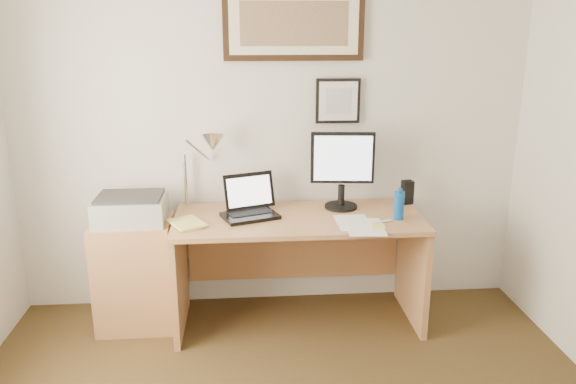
{
  "coord_description": "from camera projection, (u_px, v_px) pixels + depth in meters",
  "views": [
    {
      "loc": [
        -0.2,
        -1.79,
        1.92
      ],
      "look_at": [
        0.07,
        1.43,
        0.98
      ],
      "focal_mm": 35.0,
      "sensor_mm": 36.0,
      "label": 1
    }
  ],
  "objects": [
    {
      "name": "picture_large",
      "position": [
        294.0,
        24.0,
        3.62
      ],
      "size": [
        0.92,
        0.04,
        0.47
      ],
      "color": "black",
      "rests_on": "wall_back"
    },
    {
      "name": "book",
      "position": [
        174.0,
        226.0,
        3.43
      ],
      "size": [
        0.27,
        0.3,
        0.02
      ],
      "primitive_type": "imported",
      "rotation": [
        0.0,
        0.0,
        0.5
      ],
      "color": "#E9E66D",
      "rests_on": "desk"
    },
    {
      "name": "desk_lamp",
      "position": [
        210.0,
        146.0,
        3.63
      ],
      "size": [
        0.29,
        0.27,
        0.53
      ],
      "color": "white",
      "rests_on": "desk"
    },
    {
      "name": "wall_back",
      "position": [
        271.0,
        131.0,
        3.83
      ],
      "size": [
        3.5,
        0.02,
        2.5
      ],
      "primitive_type": "cube",
      "color": "silver",
      "rests_on": "ground"
    },
    {
      "name": "paper_sheet_a",
      "position": [
        353.0,
        222.0,
        3.52
      ],
      "size": [
        0.22,
        0.3,
        0.0
      ],
      "primitive_type": "cube",
      "rotation": [
        0.0,
        0.0,
        0.02
      ],
      "color": "white",
      "rests_on": "desk"
    },
    {
      "name": "speaker",
      "position": [
        407.0,
        192.0,
        3.88
      ],
      "size": [
        0.08,
        0.07,
        0.16
      ],
      "primitive_type": "cube",
      "rotation": [
        0.0,
        0.0,
        0.15
      ],
      "color": "black",
      "rests_on": "desk"
    },
    {
      "name": "picture_small",
      "position": [
        338.0,
        101.0,
        3.78
      ],
      "size": [
        0.3,
        0.03,
        0.3
      ],
      "color": "black",
      "rests_on": "wall_back"
    },
    {
      "name": "printer",
      "position": [
        131.0,
        209.0,
        3.57
      ],
      "size": [
        0.44,
        0.34,
        0.18
      ],
      "color": "#A0A1A3",
      "rests_on": "side_cabinet"
    },
    {
      "name": "desk",
      "position": [
        297.0,
        246.0,
        3.78
      ],
      "size": [
        1.6,
        0.7,
        0.75
      ],
      "color": "#AC7448",
      "rests_on": "floor"
    },
    {
      "name": "side_cabinet",
      "position": [
        136.0,
        274.0,
        3.7
      ],
      "size": [
        0.5,
        0.4,
        0.73
      ],
      "primitive_type": "cube",
      "color": "#AC7448",
      "rests_on": "floor"
    },
    {
      "name": "lcd_monitor",
      "position": [
        342.0,
        167.0,
        3.72
      ],
      "size": [
        0.42,
        0.22,
        0.52
      ],
      "color": "black",
      "rests_on": "desk"
    },
    {
      "name": "sticky_pad",
      "position": [
        378.0,
        226.0,
        3.43
      ],
      "size": [
        0.09,
        0.09,
        0.01
      ],
      "primitive_type": "cube",
      "rotation": [
        0.0,
        0.0,
        -0.06
      ],
      "color": "#F0EE71",
      "rests_on": "desk"
    },
    {
      "name": "paper_sheet_b",
      "position": [
        365.0,
        227.0,
        3.43
      ],
      "size": [
        0.25,
        0.34,
        0.0
      ],
      "primitive_type": "cube",
      "rotation": [
        0.0,
        0.0,
        -0.07
      ],
      "color": "white",
      "rests_on": "desk"
    },
    {
      "name": "water_bottle",
      "position": [
        399.0,
        206.0,
        3.56
      ],
      "size": [
        0.06,
        0.06,
        0.18
      ],
      "primitive_type": "cylinder",
      "color": "#0C4EA2",
      "rests_on": "desk"
    },
    {
      "name": "bottle_cap",
      "position": [
        400.0,
        190.0,
        3.53
      ],
      "size": [
        0.03,
        0.03,
        0.02
      ],
      "primitive_type": "cylinder",
      "color": "#0C4EA2",
      "rests_on": "water_bottle"
    },
    {
      "name": "marker_pen",
      "position": [
        382.0,
        222.0,
        3.51
      ],
      "size": [
        0.14,
        0.06,
        0.02
      ],
      "primitive_type": "cylinder",
      "rotation": [
        0.0,
        1.57,
        0.35
      ],
      "color": "white",
      "rests_on": "desk"
    },
    {
      "name": "laptop",
      "position": [
        250.0,
        207.0,
        3.64
      ],
      "size": [
        0.4,
        0.4,
        0.26
      ],
      "color": "black",
      "rests_on": "desk"
    }
  ]
}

